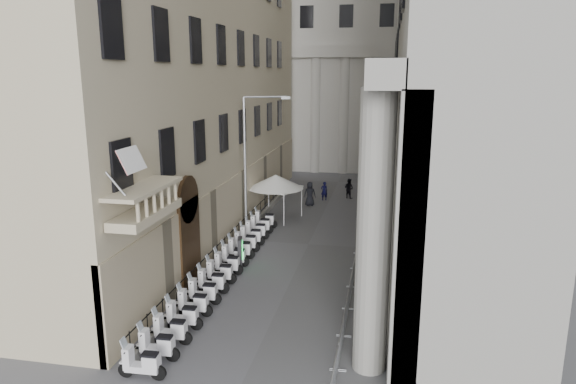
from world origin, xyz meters
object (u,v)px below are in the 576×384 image
street_lamp (251,154)px  pedestrian_b (349,188)px  security_tent (273,180)px  pedestrian_a (324,191)px  scooter_0 (143,378)px  info_kiosk (240,253)px

street_lamp → pedestrian_b: bearing=46.8°
security_tent → pedestrian_a: size_ratio=2.55×
street_lamp → scooter_0: bearing=-107.6°
scooter_0 → street_lamp: 17.09m
info_kiosk → pedestrian_b: bearing=60.8°
pedestrian_b → security_tent: bearing=85.7°
info_kiosk → pedestrian_a: 16.43m
security_tent → pedestrian_b: security_tent is taller
scooter_0 → info_kiosk: 10.81m
security_tent → pedestrian_b: (5.13, 6.82, -1.88)m
security_tent → street_lamp: (-0.23, -5.07, 2.72)m
pedestrian_a → info_kiosk: bearing=56.6°
pedestrian_a → pedestrian_b: size_ratio=0.92×
street_lamp → info_kiosk: street_lamp is taller
street_lamp → pedestrian_a: size_ratio=5.74×
scooter_0 → security_tent: (-0.12, 21.26, 2.74)m
scooter_0 → security_tent: size_ratio=0.37×
scooter_0 → pedestrian_a: (3.02, 26.98, 0.79)m
pedestrian_b → pedestrian_a: bearing=61.6°
scooter_0 → pedestrian_b: bearing=-12.0°
scooter_0 → street_lamp: street_lamp is taller
street_lamp → info_kiosk: 7.15m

